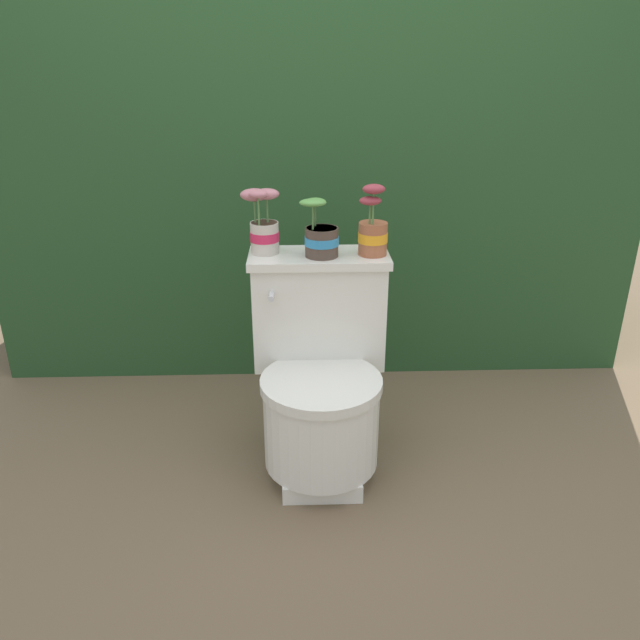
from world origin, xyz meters
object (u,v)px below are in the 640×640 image
at_px(potted_plant_middle, 373,232).
at_px(potted_plant_midleft, 320,236).
at_px(toilet, 320,377).
at_px(potted_plant_left, 263,225).

bearing_deg(potted_plant_middle, potted_plant_midleft, -176.99).
relative_size(toilet, potted_plant_left, 3.34).
distance_m(toilet, potted_plant_middle, 0.55).
bearing_deg(toilet, potted_plant_midleft, 87.75).
distance_m(toilet, potted_plant_midleft, 0.51).
distance_m(toilet, potted_plant_left, 0.58).
height_order(toilet, potted_plant_midleft, potted_plant_midleft).
xyz_separation_m(toilet, potted_plant_left, (-0.20, 0.17, 0.52)).
height_order(potted_plant_left, potted_plant_middle, potted_plant_middle).
bearing_deg(toilet, potted_plant_middle, 34.98).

